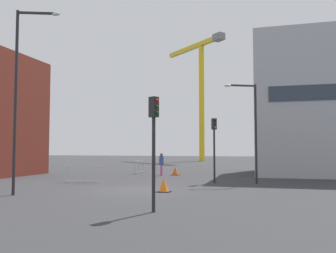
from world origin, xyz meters
The scene contains 11 objects.
ground centered at (0.00, 0.00, 0.00)m, with size 160.00×160.00×0.00m, color #333335.
construction_crane centered at (-3.93, 41.93, 13.45)m, with size 11.61×10.63×20.38m.
streetlamp_tall centered at (-4.60, -3.41, 5.04)m, with size 1.95×0.78×8.64m.
streetlamp_short centered at (5.57, 4.97, 3.72)m, with size 1.92×0.93×6.11m.
traffic_light_crosswalk centered at (3.30, 4.86, 2.70)m, with size 0.36×0.38×4.02m.
traffic_light_median centered at (2.71, -5.99, 2.63)m, with size 0.39×0.35×3.90m.
pedestrian_walking centered at (-1.52, 9.63, 1.03)m, with size 0.34×0.34×1.76m.
safety_barrier_right_run centered at (-4.06, 11.47, 0.56)m, with size 0.09×2.28×1.08m.
safety_barrier_front centered at (-4.55, 2.66, 0.56)m, with size 2.35×0.35×1.08m.
traffic_cone_striped centered at (1.53, -0.52, 0.31)m, with size 0.67×0.67×0.67m.
traffic_cone_on_verge centered at (-0.59, 10.41, 0.32)m, with size 0.68×0.68×0.68m.
Camera 1 is at (6.36, -17.69, 2.14)m, focal length 38.50 mm.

